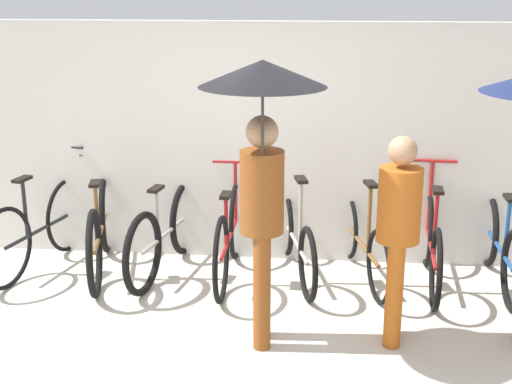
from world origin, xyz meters
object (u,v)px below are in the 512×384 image
object	(u,v)px
parked_bicycle_2	(166,233)
parked_bicycle_4	(296,239)
pedestrian_leading	(262,137)
pedestrian_center	(398,226)
parked_bicycle_1	(101,231)
parked_bicycle_5	(362,241)
parked_bicycle_6	(432,246)
parked_bicycle_0	(39,228)
parked_bicycle_3	(229,237)
parked_bicycle_7	(500,247)

from	to	relation	value
parked_bicycle_2	parked_bicycle_4	xyz separation A→B (m)	(1.22, 0.03, -0.03)
pedestrian_leading	pedestrian_center	size ratio (longest dim) A/B	1.34
parked_bicycle_1	parked_bicycle_5	xyz separation A→B (m)	(2.44, 0.09, -0.05)
parked_bicycle_6	pedestrian_leading	world-z (taller)	pedestrian_leading
parked_bicycle_2	parked_bicycle_5	size ratio (longest dim) A/B	1.06
parked_bicycle_0	parked_bicycle_2	xyz separation A→B (m)	(1.22, 0.02, -0.01)
parked_bicycle_0	parked_bicycle_4	world-z (taller)	parked_bicycle_0
parked_bicycle_3	pedestrian_leading	bearing A→B (deg)	-162.21
parked_bicycle_1	parked_bicycle_7	distance (m)	3.66
parked_bicycle_0	parked_bicycle_6	size ratio (longest dim) A/B	1.03
parked_bicycle_5	pedestrian_center	distance (m)	1.35
parked_bicycle_1	parked_bicycle_6	size ratio (longest dim) A/B	1.10
parked_bicycle_4	parked_bicycle_6	xyz separation A→B (m)	(1.22, -0.11, 0.02)
parked_bicycle_5	pedestrian_leading	distance (m)	2.05
parked_bicycle_1	parked_bicycle_3	size ratio (longest dim) A/B	1.03
parked_bicycle_0	pedestrian_center	xyz separation A→B (m)	(3.23, -1.14, 0.54)
parked_bicycle_4	parked_bicycle_1	bearing A→B (deg)	79.28
parked_bicycle_3	parked_bicycle_5	distance (m)	1.22
parked_bicycle_1	parked_bicycle_3	distance (m)	1.22
parked_bicycle_5	parked_bicycle_0	bearing A→B (deg)	78.08
parked_bicycle_3	parked_bicycle_4	bearing A→B (deg)	-80.04
parked_bicycle_1	pedestrian_leading	distance (m)	2.43
parked_bicycle_1	pedestrian_center	world-z (taller)	pedestrian_center
parked_bicycle_6	parked_bicycle_7	distance (m)	0.61
parked_bicycle_2	pedestrian_center	size ratio (longest dim) A/B	1.09
parked_bicycle_3	parked_bicycle_5	bearing A→B (deg)	-85.03
parked_bicycle_1	parked_bicycle_4	world-z (taller)	same
parked_bicycle_2	pedestrian_center	world-z (taller)	pedestrian_center
parked_bicycle_1	pedestrian_center	xyz separation A→B (m)	(2.63, -1.12, 0.53)
parked_bicycle_0	parked_bicycle_1	distance (m)	0.61
parked_bicycle_3	parked_bicycle_1	bearing A→B (deg)	88.55
parked_bicycle_5	pedestrian_leading	xyz separation A→B (m)	(-0.80, -1.40, 1.26)
parked_bicycle_5	pedestrian_leading	size ratio (longest dim) A/B	0.77
parked_bicycle_3	parked_bicycle_5	world-z (taller)	parked_bicycle_5
pedestrian_center	parked_bicycle_6	bearing A→B (deg)	-105.28
parked_bicycle_2	pedestrian_leading	world-z (taller)	pedestrian_leading
parked_bicycle_2	parked_bicycle_3	world-z (taller)	parked_bicycle_2
parked_bicycle_2	parked_bicycle_6	bearing A→B (deg)	-81.71
parked_bicycle_6	parked_bicycle_0	bearing A→B (deg)	92.68
parked_bicycle_6	parked_bicycle_7	size ratio (longest dim) A/B	0.98
parked_bicycle_0	parked_bicycle_2	size ratio (longest dim) A/B	0.98
parked_bicycle_3	pedestrian_center	distance (m)	1.86
parked_bicycle_4	parked_bicycle_6	distance (m)	1.23
parked_bicycle_7	parked_bicycle_4	bearing A→B (deg)	88.98
parked_bicycle_5	parked_bicycle_2	bearing A→B (deg)	78.09
parked_bicycle_6	pedestrian_leading	xyz separation A→B (m)	(-1.41, -1.30, 1.24)
parked_bicycle_3	parked_bicycle_4	world-z (taller)	parked_bicycle_4
parked_bicycle_0	pedestrian_center	size ratio (longest dim) A/B	1.07
parked_bicycle_2	parked_bicycle_5	bearing A→B (deg)	-78.85
parked_bicycle_5	parked_bicycle_7	world-z (taller)	parked_bicycle_5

